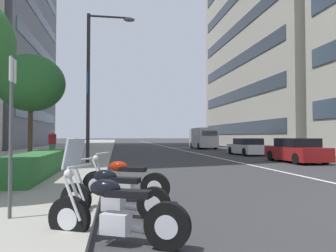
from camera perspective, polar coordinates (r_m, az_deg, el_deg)
The scene contains 14 objects.
sidewalk_right_plaza at distance 35.07m, azimuth -17.48°, elevation -4.03°, with size 160.00×9.38×0.15m, color gray.
lane_centre_stripe at distance 40.30m, azimuth 0.68°, elevation -3.91°, with size 110.00×0.16×0.01m, color silver.
motorcycle_far_end_row at distance 4.68m, azimuth -9.65°, elevation -14.98°, with size 1.03×1.97×1.48m.
motorcycle_nearest_camera at distance 6.11m, azimuth -9.88°, elevation -12.14°, with size 1.05×2.01×1.08m.
motorcycle_under_tarp at distance 7.63m, azimuth -7.81°, elevation -9.92°, with size 1.01×2.01×1.12m.
car_approaching_light at distance 19.73m, azimuth 21.85°, elevation -4.14°, with size 4.26×1.86×1.38m.
car_mid_block_traffic at distance 26.13m, azimuth 13.99°, elevation -3.68°, with size 4.21×2.04×1.32m.
delivery_van_ahead at distance 38.30m, azimuth 6.26°, elevation -2.06°, with size 5.90×2.27×2.43m.
parking_sign_by_curb at distance 5.94m, azimuth -26.09°, elevation 0.92°, with size 0.32×0.06×2.71m.
street_lamp_with_banners at distance 17.12m, azimuth -12.75°, elevation 9.18°, with size 1.26×2.46×7.66m.
clipped_hedge_bed at distance 12.06m, azimuth -22.21°, elevation -6.30°, with size 6.48×1.10×0.76m, color #28602D.
street_tree_by_lamp_post at distance 17.25m, azimuth -23.18°, elevation 6.99°, with size 3.27×3.27×5.34m.
pedestrian_on_plaza at distance 20.55m, azimuth -19.88°, elevation -3.06°, with size 0.28×0.41×1.70m.
office_tower_near_left at distance 50.27m, azimuth 20.98°, elevation 14.82°, with size 29.37×16.53×31.53m.
Camera 1 is at (-4.68, 6.89, 1.51)m, focal length 34.29 mm.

